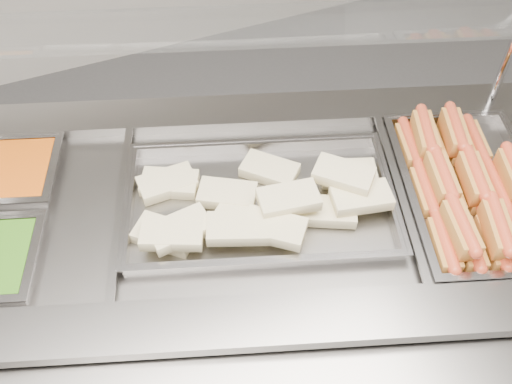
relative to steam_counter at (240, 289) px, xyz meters
name	(u,v)px	position (x,y,z in m)	size (l,w,h in m)	color
steam_counter	(240,289)	(0.00, 0.00, 0.00)	(2.14, 1.45, 0.94)	slate
sneeze_guard	(229,29)	(0.07, 0.22, 0.85)	(1.73, 0.85, 0.46)	silver
pan_hotdogs	(468,197)	(0.62, -0.21, 0.43)	(0.52, 0.66, 0.10)	gray
pan_wraps	(260,204)	(0.06, -0.02, 0.44)	(0.81, 0.62, 0.07)	gray
pan_beans	(2,180)	(-0.59, 0.36, 0.43)	(0.38, 0.34, 0.10)	gray
hotdogs_in_buns	(469,189)	(0.60, -0.22, 0.48)	(0.41, 0.60, 0.12)	#AA6E23
tortilla_wraps	(253,204)	(0.03, -0.04, 0.48)	(0.72, 0.44, 0.10)	#C5B584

